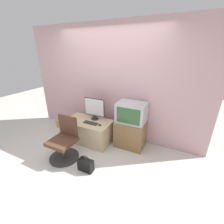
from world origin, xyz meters
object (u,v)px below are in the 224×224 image
(keyboard, at_px, (91,123))
(cardboard_box_lower, at_px, (63,130))
(office_chair, at_px, (64,142))
(main_monitor, at_px, (94,109))
(mouse, at_px, (100,125))
(handbag, at_px, (86,165))
(crt_tv, at_px, (132,112))
(book, at_px, (62,139))

(keyboard, relative_size, cardboard_box_lower, 1.18)
(office_chair, bearing_deg, main_monitor, 78.96)
(office_chair, bearing_deg, mouse, 55.17)
(mouse, bearing_deg, handbag, -79.13)
(crt_tv, distance_m, handbag, 1.38)
(mouse, bearing_deg, office_chair, -124.83)
(handbag, bearing_deg, keyboard, 116.32)
(mouse, distance_m, book, 1.12)
(office_chair, height_order, cardboard_box_lower, office_chair)
(crt_tv, xyz_separation_m, handbag, (-0.45, -1.10, -0.70))
(mouse, bearing_deg, cardboard_box_lower, 178.01)
(main_monitor, relative_size, mouse, 7.55)
(keyboard, distance_m, cardboard_box_lower, 0.99)
(keyboard, bearing_deg, cardboard_box_lower, 178.27)
(main_monitor, bearing_deg, mouse, -41.24)
(main_monitor, distance_m, keyboard, 0.34)
(main_monitor, height_order, office_chair, main_monitor)
(book, bearing_deg, mouse, 12.76)
(main_monitor, xyz_separation_m, office_chair, (-0.17, -0.88, -0.43))
(handbag, height_order, book, handbag)
(keyboard, relative_size, office_chair, 0.41)
(cardboard_box_lower, bearing_deg, mouse, -1.99)
(main_monitor, height_order, book, main_monitor)
(keyboard, distance_m, book, 0.91)
(keyboard, height_order, crt_tv, crt_tv)
(main_monitor, distance_m, office_chair, 1.00)
(crt_tv, relative_size, book, 3.35)
(cardboard_box_lower, bearing_deg, keyboard, -1.73)
(main_monitor, height_order, mouse, main_monitor)
(handbag, bearing_deg, cardboard_box_lower, 147.52)
(office_chair, bearing_deg, keyboard, 72.75)
(office_chair, relative_size, handbag, 2.65)
(keyboard, bearing_deg, handbag, -63.68)
(handbag, bearing_deg, crt_tv, 67.69)
(mouse, bearing_deg, keyboard, 177.07)
(cardboard_box_lower, bearing_deg, handbag, -32.48)
(mouse, xyz_separation_m, office_chair, (-0.45, -0.64, -0.19))
(main_monitor, relative_size, crt_tv, 0.86)
(crt_tv, relative_size, cardboard_box_lower, 2.07)
(keyboard, bearing_deg, book, -162.26)
(handbag, relative_size, book, 1.77)
(crt_tv, distance_m, cardboard_box_lower, 1.90)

